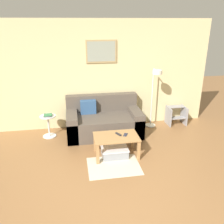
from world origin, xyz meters
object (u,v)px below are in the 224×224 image
object	(u,v)px
floor_lamp	(155,88)
couch	(104,121)
coffee_table	(116,140)
book_stack	(48,115)
storage_bin	(114,152)
cell_phone	(125,135)
remote_control	(118,134)
side_table	(49,124)
step_stool	(176,115)

from	to	relation	value
floor_lamp	couch	bearing A→B (deg)	-177.33
coffee_table	book_stack	bearing A→B (deg)	141.95
storage_bin	floor_lamp	size ratio (longest dim) A/B	0.35
coffee_table	cell_phone	xyz separation A→B (m)	(0.19, 0.02, 0.09)
book_stack	cell_phone	size ratio (longest dim) A/B	1.38
floor_lamp	book_stack	xyz separation A→B (m)	(-2.47, -0.04, -0.51)
book_stack	remote_control	xyz separation A→B (m)	(1.40, -0.99, -0.10)
couch	remote_control	bearing A→B (deg)	-80.67
floor_lamp	remote_control	distance (m)	1.61
coffee_table	side_table	bearing A→B (deg)	141.69
coffee_table	side_table	distance (m)	1.73
storage_bin	floor_lamp	distance (m)	1.87
floor_lamp	step_stool	size ratio (longest dim) A/B	3.18
floor_lamp	book_stack	world-z (taller)	floor_lamp
storage_bin	floor_lamp	xyz separation A→B (m)	(1.16, 1.12, 0.95)
coffee_table	remote_control	xyz separation A→B (m)	(0.06, 0.06, 0.09)
cell_phone	book_stack	bearing A→B (deg)	171.79
coffee_table	book_stack	distance (m)	1.72
book_stack	cell_phone	world-z (taller)	book_stack
book_stack	storage_bin	bearing A→B (deg)	-39.38
remote_control	step_stool	bearing A→B (deg)	5.47
storage_bin	book_stack	size ratio (longest dim) A/B	2.68
coffee_table	step_stool	size ratio (longest dim) A/B	1.86
cell_phone	side_table	bearing A→B (deg)	171.51
couch	cell_phone	xyz separation A→B (m)	(0.29, -1.02, 0.12)
storage_bin	remote_control	size ratio (longest dim) A/B	3.44
storage_bin	step_stool	world-z (taller)	step_stool
couch	step_stool	xyz separation A→B (m)	(1.90, 0.21, -0.05)
remote_control	storage_bin	bearing A→B (deg)	-166.17
couch	storage_bin	distance (m)	1.08
couch	book_stack	size ratio (longest dim) A/B	8.79
remote_control	cell_phone	size ratio (longest dim) A/B	1.07
side_table	remote_control	size ratio (longest dim) A/B	3.40
coffee_table	couch	bearing A→B (deg)	95.70
side_table	cell_phone	xyz separation A→B (m)	(1.55, -1.05, 0.12)
step_stool	cell_phone	bearing A→B (deg)	-142.73
couch	step_stool	world-z (taller)	couch
couch	coffee_table	distance (m)	1.04
storage_bin	cell_phone	bearing A→B (deg)	11.30
book_stack	cell_phone	distance (m)	1.85
remote_control	couch	bearing A→B (deg)	70.56
side_table	remote_control	xyz separation A→B (m)	(1.41, -1.01, 0.12)
couch	storage_bin	xyz separation A→B (m)	(0.07, -1.06, -0.21)
couch	cell_phone	distance (m)	1.06
couch	floor_lamp	bearing A→B (deg)	2.67
couch	floor_lamp	xyz separation A→B (m)	(1.23, 0.06, 0.74)
couch	side_table	distance (m)	1.25
floor_lamp	book_stack	bearing A→B (deg)	-179.06
couch	book_stack	world-z (taller)	couch
book_stack	remote_control	world-z (taller)	book_stack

